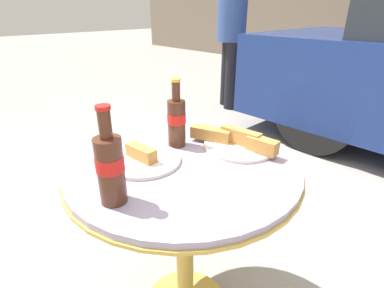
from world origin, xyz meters
The scene contains 6 objects.
bistro_table centered at (0.00, 0.00, 0.56)m, with size 0.75×0.75×0.70m.
cola_bottle_left centered at (0.04, -0.27, 0.80)m, with size 0.07×0.07×0.26m.
cola_bottle_right centered at (-0.11, 0.07, 0.79)m, with size 0.06×0.06×0.24m.
lunch_plate_near centered at (0.05, 0.21, 0.72)m, with size 0.32×0.25×0.07m.
lunch_plate_far centered at (-0.09, -0.10, 0.71)m, with size 0.24×0.24×0.06m.
pedestrian centered at (-1.73, 2.30, 0.93)m, with size 0.34×0.34×1.65m.
Camera 1 is at (0.64, -0.57, 1.15)m, focal length 28.00 mm.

